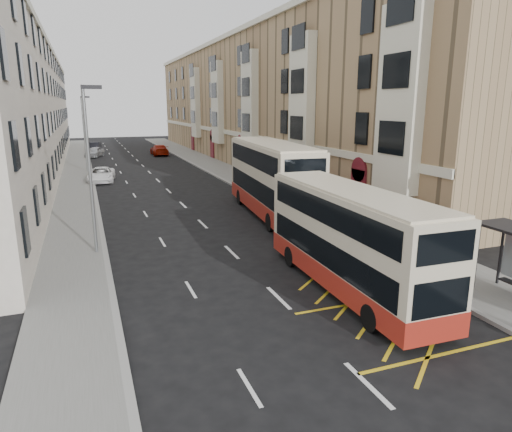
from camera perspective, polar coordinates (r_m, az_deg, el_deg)
name	(u,v)px	position (r m, az deg, el deg)	size (l,w,h in m)	color
ground	(330,348)	(14.73, 9.26, -15.99)	(200.00, 200.00, 0.00)	black
pavement_right	(248,181)	(44.10, -1.02, 4.37)	(4.00, 120.00, 0.15)	slate
pavement_left	(76,192)	(41.64, -21.57, 2.84)	(3.00, 120.00, 0.15)	slate
kerb_right	(228,182)	(43.48, -3.51, 4.21)	(0.25, 120.00, 0.15)	gray
kerb_left	(95,191)	(41.63, -19.51, 3.01)	(0.25, 120.00, 0.15)	gray
road_markings	(144,167)	(56.85, -13.86, 6.02)	(10.00, 110.00, 0.01)	silver
terrace_right	(258,103)	(60.32, 0.25, 13.99)	(10.75, 79.00, 15.25)	#9D815B
terrace_left	(13,112)	(56.92, -28.11, 11.42)	(9.18, 79.00, 13.25)	silver
guard_railing	(388,247)	(22.04, 16.12, -3.70)	(0.06, 6.56, 1.01)	red
street_lamp_near	(90,162)	(23.15, -20.05, 6.41)	(0.93, 0.18, 8.00)	gray
street_lamp_far	(84,130)	(53.07, -20.66, 10.05)	(0.93, 0.18, 8.00)	gray
double_decker_front	(350,240)	(18.31, 11.65, -2.93)	(2.61, 10.38, 4.12)	beige
double_decker_rear	(272,179)	(30.37, 1.97, 4.68)	(3.95, 12.42, 4.87)	beige
pedestrian_mid	(453,255)	(21.66, 23.42, -4.47)	(0.74, 0.58, 1.53)	black
pedestrian_far	(403,242)	(22.38, 17.95, -3.09)	(1.04, 0.43, 1.77)	black
white_van	(101,175)	(46.59, -18.76, 4.92)	(2.31, 5.01, 1.39)	white
car_silver	(95,152)	(69.18, -19.53, 7.55)	(1.73, 4.30, 1.47)	#ADB1B4
car_dark	(94,147)	(77.08, -19.56, 8.11)	(1.58, 4.53, 1.49)	black
car_red	(159,150)	(69.33, -12.00, 8.09)	(2.19, 5.38, 1.56)	#A11603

